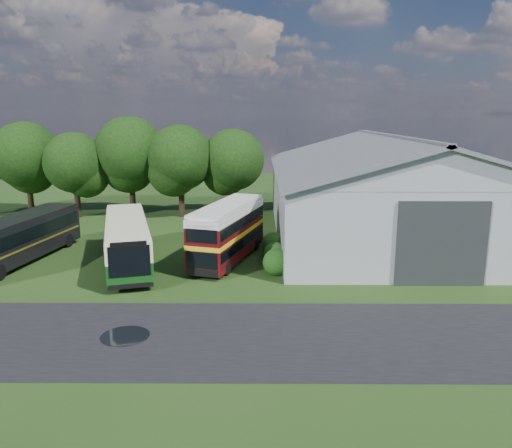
{
  "coord_description": "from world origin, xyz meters",
  "views": [
    {
      "loc": [
        4.54,
        -23.77,
        9.79
      ],
      "look_at": [
        4.32,
        8.0,
        2.76
      ],
      "focal_mm": 35.0,
      "sensor_mm": 36.0,
      "label": 1
    }
  ],
  "objects_px": {
    "bus_maroon_double": "(228,232)",
    "bus_dark_single": "(21,238)",
    "bus_green_single": "(127,241)",
    "storage_shed": "(390,186)"
  },
  "relations": [
    {
      "from": "bus_green_single",
      "to": "bus_dark_single",
      "type": "distance_m",
      "value": 7.46
    },
    {
      "from": "bus_green_single",
      "to": "bus_dark_single",
      "type": "height_order",
      "value": "bus_green_single"
    },
    {
      "from": "bus_green_single",
      "to": "bus_maroon_double",
      "type": "xyz_separation_m",
      "value": [
        6.57,
        1.18,
        0.29
      ]
    },
    {
      "from": "storage_shed",
      "to": "bus_green_single",
      "type": "relative_size",
      "value": 2.13
    },
    {
      "from": "bus_green_single",
      "to": "bus_dark_single",
      "type": "relative_size",
      "value": 1.02
    },
    {
      "from": "storage_shed",
      "to": "bus_dark_single",
      "type": "relative_size",
      "value": 2.18
    },
    {
      "from": "bus_maroon_double",
      "to": "bus_dark_single",
      "type": "relative_size",
      "value": 0.83
    },
    {
      "from": "bus_green_single",
      "to": "bus_maroon_double",
      "type": "relative_size",
      "value": 1.24
    },
    {
      "from": "storage_shed",
      "to": "bus_maroon_double",
      "type": "relative_size",
      "value": 2.64
    },
    {
      "from": "storage_shed",
      "to": "bus_maroon_double",
      "type": "height_order",
      "value": "storage_shed"
    }
  ]
}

